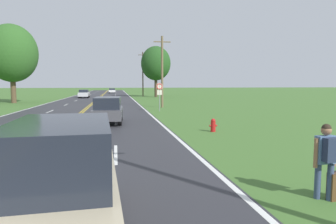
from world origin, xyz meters
TOP-DOWN VIEW (x-y plane):
  - hitchhiker_person at (7.41, 2.42)m, footprint 0.56×0.41m
  - fire_hydrant at (8.01, 11.78)m, footprint 0.42×0.26m
  - traffic_sign at (6.95, 24.06)m, footprint 0.60×0.10m
  - utility_pole_midground at (7.89, 28.54)m, footprint 1.80×0.24m
  - utility_pole_far at (8.44, 57.70)m, footprint 1.80×0.24m
  - tree_behind_sign at (-10.29, 39.17)m, footprint 6.51×6.51m
  - tree_mid_treeline at (10.72, 54.85)m, footprint 5.73×5.73m
  - car_champagne_van_nearest at (2.10, 1.83)m, footprint 1.94×4.04m
  - car_dark_grey_suv_approaching at (2.48, 16.27)m, footprint 1.94×4.14m
  - car_silver_sedan_mid_near at (-2.68, 52.94)m, footprint 1.75×4.80m
  - car_white_hatchback_mid_far at (2.00, 80.65)m, footprint 1.81×3.81m

SIDE VIEW (x-z plane):
  - fire_hydrant at x=8.01m, z-range 0.01..0.70m
  - car_white_hatchback_mid_far at x=2.00m, z-range 0.06..1.40m
  - car_silver_sedan_mid_near at x=-2.68m, z-range 0.04..1.53m
  - car_dark_grey_suv_approaching at x=2.48m, z-range 0.06..1.73m
  - car_champagne_van_nearest at x=2.10m, z-range 0.03..1.93m
  - hitchhiker_person at x=7.41m, z-range 0.19..1.85m
  - traffic_sign at x=6.95m, z-range 0.66..3.24m
  - utility_pole_midground at x=7.89m, z-range 0.15..7.68m
  - utility_pole_far at x=8.44m, z-range 0.16..9.08m
  - tree_mid_treeline at x=10.72m, z-range 1.57..11.36m
  - tree_behind_sign at x=-10.29m, z-range 1.35..11.59m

